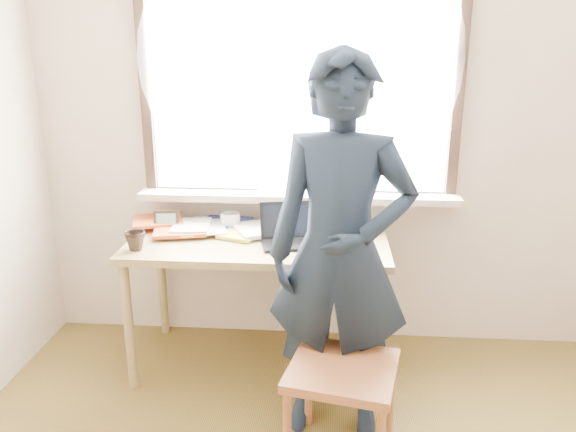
# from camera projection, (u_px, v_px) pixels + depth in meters

# --- Properties ---
(room_shell) EXTENTS (3.52, 4.02, 2.61)m
(room_shell) POSITION_uv_depth(u_px,v_px,m) (329.00, 101.00, 1.42)
(room_shell) COLOR #C3B29D
(room_shell) RESTS_ON ground
(desk) EXTENTS (1.41, 0.70, 0.75)m
(desk) POSITION_uv_depth(u_px,v_px,m) (259.00, 253.00, 3.09)
(desk) COLOR olive
(desk) RESTS_ON ground
(laptop) EXTENTS (0.35, 0.30, 0.21)m
(laptop) POSITION_uv_depth(u_px,v_px,m) (290.00, 234.00, 3.01)
(laptop) COLOR black
(laptop) RESTS_ON desk
(mug_white) EXTENTS (0.16, 0.16, 0.09)m
(mug_white) POSITION_uv_depth(u_px,v_px,m) (230.00, 220.00, 3.25)
(mug_white) COLOR white
(mug_white) RESTS_ON desk
(mug_dark) EXTENTS (0.15, 0.15, 0.10)m
(mug_dark) POSITION_uv_depth(u_px,v_px,m) (135.00, 241.00, 2.90)
(mug_dark) COLOR black
(mug_dark) RESTS_ON desk
(mouse) EXTENTS (0.08, 0.06, 0.03)m
(mouse) POSITION_uv_depth(u_px,v_px,m) (334.00, 245.00, 2.94)
(mouse) COLOR black
(mouse) RESTS_ON desk
(desk_clutter) EXTENTS (0.82, 0.47, 0.05)m
(desk_clutter) POSITION_uv_depth(u_px,v_px,m) (184.00, 223.00, 3.27)
(desk_clutter) COLOR #A8481F
(desk_clutter) RESTS_ON desk
(book_a) EXTENTS (0.30, 0.32, 0.02)m
(book_a) POSITION_uv_depth(u_px,v_px,m) (201.00, 224.00, 3.30)
(book_a) COLOR white
(book_a) RESTS_ON desk
(book_b) EXTENTS (0.33, 0.34, 0.02)m
(book_b) POSITION_uv_depth(u_px,v_px,m) (327.00, 223.00, 3.32)
(book_b) COLOR white
(book_b) RESTS_ON desk
(picture_frame) EXTENTS (0.14, 0.03, 0.11)m
(picture_frame) POSITION_uv_depth(u_px,v_px,m) (166.00, 222.00, 3.19)
(picture_frame) COLOR black
(picture_frame) RESTS_ON desk
(work_chair) EXTENTS (0.53, 0.51, 0.46)m
(work_chair) POSITION_uv_depth(u_px,v_px,m) (342.00, 381.00, 2.42)
(work_chair) COLOR #945730
(work_chair) RESTS_ON ground
(person) EXTENTS (0.70, 0.50, 1.78)m
(person) POSITION_uv_depth(u_px,v_px,m) (340.00, 254.00, 2.48)
(person) COLOR black
(person) RESTS_ON ground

